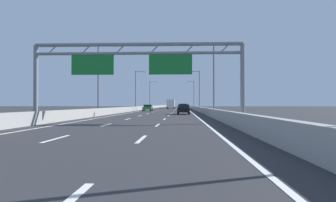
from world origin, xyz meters
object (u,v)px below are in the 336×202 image
at_px(streetlamp_left_mid, 100,75).
at_px(streetlamp_right_distant, 193,93).
at_px(sign_gantry, 136,62).
at_px(streetlamp_left_distant, 151,93).
at_px(streetlamp_left_far, 137,88).
at_px(black_car, 183,109).
at_px(streetlamp_right_far, 198,88).
at_px(orange_car, 183,107).
at_px(box_truck, 171,104).
at_px(silver_car, 182,106).
at_px(green_car, 148,108).
at_px(streetlamp_right_mid, 212,74).

bearing_deg(streetlamp_left_mid, streetlamp_right_distant, 77.92).
bearing_deg(streetlamp_left_mid, sign_gantry, -67.02).
bearing_deg(streetlamp_left_distant, streetlamp_left_mid, -90.00).
bearing_deg(sign_gantry, streetlamp_right_distant, 85.03).
distance_m(streetlamp_left_far, black_car, 33.26).
relative_size(streetlamp_right_far, orange_car, 2.30).
bearing_deg(black_car, streetlamp_left_mid, -160.71).
height_order(streetlamp_left_far, streetlamp_right_distant, same).
bearing_deg(black_car, sign_gantry, -100.24).
relative_size(streetlamp_left_mid, box_truck, 1.11).
height_order(streetlamp_left_mid, streetlamp_left_far, same).
bearing_deg(black_car, silver_car, 90.01).
bearing_deg(streetlamp_right_far, streetlamp_left_distant, 113.17).
bearing_deg(green_car, streetlamp_right_mid, -66.79).
bearing_deg(black_car, streetlamp_left_far, 109.86).
height_order(streetlamp_right_far, orange_car, streetlamp_right_far).
height_order(streetlamp_right_mid, streetlamp_left_distant, same).
bearing_deg(streetlamp_left_far, black_car, -70.14).
xyz_separation_m(streetlamp_right_distant, box_truck, (-7.66, -4.36, -3.71)).
distance_m(streetlamp_right_mid, black_car, 7.14).
bearing_deg(box_truck, streetlamp_left_mid, -96.34).
distance_m(sign_gantry, box_truck, 82.82).
height_order(sign_gantry, streetlamp_right_distant, streetlamp_right_distant).
bearing_deg(sign_gantry, streetlamp_right_mid, 66.37).
relative_size(sign_gantry, streetlamp_right_far, 1.77).
relative_size(streetlamp_left_mid, orange_car, 2.30).
bearing_deg(sign_gantry, black_car, 79.76).
height_order(streetlamp_right_far, green_car, streetlamp_right_far).
height_order(streetlamp_right_distant, green_car, streetlamp_right_distant).
bearing_deg(orange_car, streetlamp_left_distant, 104.63).
xyz_separation_m(streetlamp_left_far, box_truck, (7.27, 30.54, -3.71)).
distance_m(streetlamp_right_mid, streetlamp_right_far, 34.89).
relative_size(streetlamp_left_mid, streetlamp_left_distant, 1.00).
xyz_separation_m(streetlamp_left_distant, streetlamp_right_distant, (14.93, 0.00, 0.00)).
bearing_deg(black_car, box_truck, 93.64).
relative_size(streetlamp_left_mid, black_car, 2.11).
bearing_deg(streetlamp_right_far, streetlamp_left_far, 180.00).
distance_m(streetlamp_left_distant, orange_car, 44.87).
xyz_separation_m(streetlamp_right_far, orange_car, (-3.66, -8.29, -4.60)).
relative_size(streetlamp_right_far, silver_car, 2.31).
bearing_deg(streetlamp_right_far, box_truck, 104.08).
bearing_deg(streetlamp_left_far, streetlamp_right_far, 0.00).
bearing_deg(streetlamp_right_far, black_car, -96.89).
bearing_deg(streetlamp_right_mid, black_car, 133.71).
xyz_separation_m(sign_gantry, orange_car, (3.92, 43.93, -4.03)).
bearing_deg(orange_car, streetlamp_right_distant, 85.16).
bearing_deg(orange_car, streetlamp_left_far, 143.67).
bearing_deg(sign_gantry, streetlamp_left_distant, 94.82).
xyz_separation_m(streetlamp_left_mid, box_truck, (7.27, 65.43, -3.71)).
relative_size(streetlamp_left_distant, black_car, 2.11).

